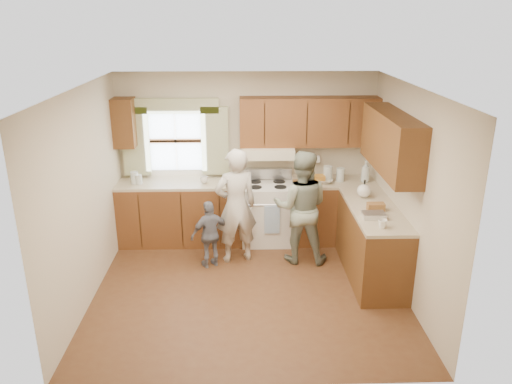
{
  "coord_description": "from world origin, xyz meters",
  "views": [
    {
      "loc": [
        -0.07,
        -5.51,
        3.24
      ],
      "look_at": [
        0.1,
        0.4,
        1.15
      ],
      "focal_mm": 35.0,
      "sensor_mm": 36.0,
      "label": 1
    }
  ],
  "objects_px": {
    "stove": "(267,212)",
    "woman_right": "(301,207)",
    "woman_left": "(236,206)",
    "child": "(210,234)"
  },
  "relations": [
    {
      "from": "woman_left",
      "to": "woman_right",
      "type": "height_order",
      "value": "woman_left"
    },
    {
      "from": "woman_right",
      "to": "woman_left",
      "type": "bearing_deg",
      "value": 6.43
    },
    {
      "from": "stove",
      "to": "woman_left",
      "type": "distance_m",
      "value": 0.85
    },
    {
      "from": "stove",
      "to": "woman_left",
      "type": "relative_size",
      "value": 0.67
    },
    {
      "from": "stove",
      "to": "woman_right",
      "type": "bearing_deg",
      "value": -57.1
    },
    {
      "from": "woman_right",
      "to": "stove",
      "type": "bearing_deg",
      "value": -48.94
    },
    {
      "from": "woman_right",
      "to": "child",
      "type": "bearing_deg",
      "value": 15.01
    },
    {
      "from": "stove",
      "to": "woman_right",
      "type": "height_order",
      "value": "woman_right"
    },
    {
      "from": "stove",
      "to": "child",
      "type": "height_order",
      "value": "stove"
    },
    {
      "from": "woman_left",
      "to": "child",
      "type": "relative_size",
      "value": 1.71
    }
  ]
}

